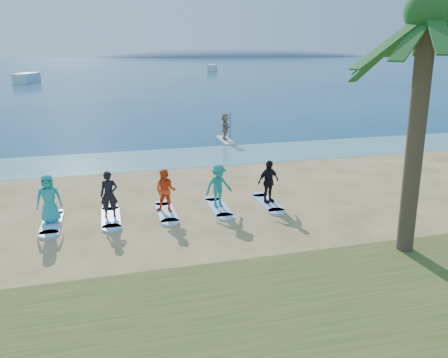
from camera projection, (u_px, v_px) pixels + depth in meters
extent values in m
plane|color=tan|center=(207.00, 225.00, 16.25)|extent=(600.00, 600.00, 0.00)
plane|color=teal|center=(168.00, 158.00, 25.96)|extent=(600.00, 600.00, 0.00)
plane|color=navy|center=(113.00, 65.00, 164.24)|extent=(600.00, 600.00, 0.00)
ellipsoid|color=slate|center=(243.00, 57.00, 317.25)|extent=(220.00, 56.00, 18.00)
cylinder|color=brown|center=(415.00, 142.00, 13.02)|extent=(0.52, 0.52, 7.21)
sphere|color=#144719|center=(432.00, 10.00, 11.95)|extent=(1.50, 1.50, 1.50)
sphere|color=brown|center=(424.00, 23.00, 12.11)|extent=(0.70, 0.70, 0.70)
cube|color=silver|center=(225.00, 140.00, 30.77)|extent=(0.79, 3.02, 0.12)
imported|color=tan|center=(225.00, 126.00, 30.49)|extent=(0.79, 1.77, 1.84)
cube|color=silver|center=(27.00, 83.00, 81.93)|extent=(4.15, 7.38, 1.80)
cube|color=silver|center=(212.00, 71.00, 123.26)|extent=(3.81, 5.56, 1.78)
cube|color=#A4C9FF|center=(52.00, 223.00, 16.26)|extent=(0.70, 2.20, 0.09)
imported|color=teal|center=(49.00, 199.00, 15.98)|extent=(0.91, 0.60, 1.84)
cube|color=#A4C9FF|center=(111.00, 218.00, 16.79)|extent=(0.70, 2.20, 0.09)
imported|color=black|center=(109.00, 194.00, 16.52)|extent=(0.68, 0.48, 1.80)
cube|color=#A4C9FF|center=(166.00, 212.00, 17.32)|extent=(0.70, 2.20, 0.09)
imported|color=#ED4719|center=(166.00, 191.00, 17.06)|extent=(1.03, 0.93, 1.72)
cube|color=#A4C9FF|center=(219.00, 208.00, 17.85)|extent=(0.70, 2.20, 0.09)
imported|color=teal|center=(218.00, 186.00, 17.58)|extent=(1.27, 0.90, 1.78)
cube|color=#A4C9FF|center=(268.00, 203.00, 18.38)|extent=(0.70, 2.20, 0.09)
imported|color=black|center=(268.00, 182.00, 18.11)|extent=(1.14, 0.76, 1.80)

